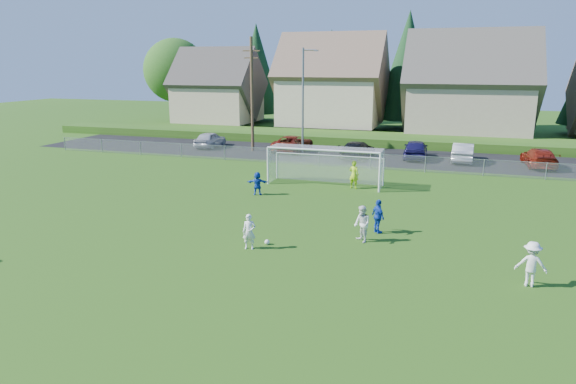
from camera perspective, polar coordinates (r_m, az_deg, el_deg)
name	(u,v)px	position (r m, az deg, el deg)	size (l,w,h in m)	color
ground	(222,279)	(19.39, -7.39, -9.54)	(160.00, 160.00, 0.00)	#193D0C
asphalt_lot	(357,155)	(44.86, 7.70, 4.05)	(60.00, 60.00, 0.00)	black
grass_embankment	(371,139)	(52.11, 9.21, 5.83)	(70.00, 6.00, 0.80)	#1E420F
soccer_ball	(267,242)	(22.67, -2.34, -5.57)	(0.22, 0.22, 0.22)	white
player_white_a	(249,232)	(21.98, -4.34, -4.43)	(0.56, 0.37, 1.53)	silver
player_white_b	(362,224)	(22.98, 8.22, -3.55)	(0.80, 0.63, 1.65)	silver
player_white_c	(531,264)	(20.27, 25.42, -7.25)	(1.07, 0.62, 1.66)	silver
player_blue_a	(378,216)	(24.31, 9.98, -2.69)	(0.94, 0.39, 1.61)	#1238AB
player_blue_b	(257,183)	(30.99, -3.41, 0.96)	(1.31, 0.42, 1.41)	#1238AB
goalkeeper	(354,175)	(32.75, 7.33, 1.93)	(0.65, 0.43, 1.79)	#A3D318
car_a	(210,139)	(49.42, -8.67, 5.80)	(1.73, 4.31, 1.47)	#B3B4BB
car_c	(293,144)	(46.25, 0.54, 5.40)	(2.45, 5.32, 1.48)	#65150B
car_d	(357,150)	(43.53, 7.70, 4.68)	(1.98, 4.87, 1.41)	black
car_e	(416,149)	(44.16, 14.00, 4.65)	(1.89, 4.70, 1.60)	#161343
car_f	(463,152)	(43.93, 18.88, 4.20)	(1.60, 4.59, 1.51)	#B6B6B6
car_g	(539,158)	(43.91, 26.12, 3.46)	(2.00, 4.93, 1.43)	maroon
soccer_goal	(326,160)	(33.54, 4.24, 3.57)	(7.42, 1.90, 2.50)	white
chainlink_fence	(344,159)	(39.43, 6.28, 3.63)	(52.06, 0.06, 1.20)	gray
streetlight	(303,99)	(43.83, 1.73, 10.31)	(1.38, 0.18, 9.00)	slate
utility_pole	(252,93)	(46.41, -4.02, 10.87)	(1.60, 0.26, 10.00)	#473321
houses_row	(403,67)	(58.75, 12.61, 13.38)	(53.90, 11.45, 13.27)	tan
tree_row	(400,70)	(65.09, 12.31, 13.06)	(65.98, 12.36, 13.80)	#382616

